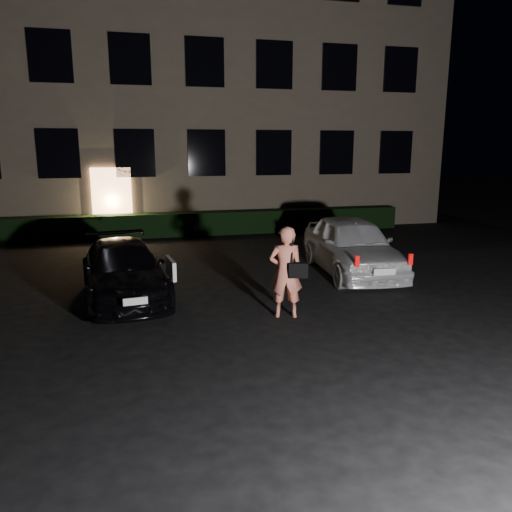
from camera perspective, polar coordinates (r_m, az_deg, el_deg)
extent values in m
plane|color=black|center=(9.01, 5.11, -8.81)|extent=(80.00, 80.00, 0.00)
cube|color=#685B4A|center=(23.25, -7.38, 19.14)|extent=(20.00, 8.00, 12.00)
cube|color=#E2A164|center=(18.98, -16.11, 5.90)|extent=(1.40, 0.10, 2.50)
cube|color=black|center=(19.02, -21.64, 10.83)|extent=(1.40, 0.10, 1.70)
cube|color=black|center=(18.86, -13.65, 11.34)|extent=(1.40, 0.10, 1.70)
cube|color=black|center=(19.07, -5.66, 11.63)|extent=(1.40, 0.10, 1.70)
cube|color=black|center=(19.62, 2.03, 11.70)|extent=(1.40, 0.10, 1.70)
cube|color=black|center=(20.48, 9.19, 11.59)|extent=(1.40, 0.10, 1.70)
cube|color=black|center=(21.63, 15.67, 11.33)|extent=(1.40, 0.10, 1.70)
cube|color=black|center=(19.24, -22.45, 20.37)|extent=(1.40, 0.10, 1.70)
cube|color=black|center=(19.09, -14.18, 20.97)|extent=(1.40, 0.10, 1.70)
cube|color=black|center=(19.29, -5.88, 21.17)|extent=(1.40, 0.10, 1.70)
cube|color=black|center=(19.83, 2.11, 20.99)|extent=(1.40, 0.10, 1.70)
cube|color=black|center=(20.69, 9.52, 20.48)|extent=(1.40, 0.10, 1.70)
cube|color=black|center=(21.83, 16.19, 19.75)|extent=(1.40, 0.10, 1.70)
cube|color=black|center=(18.84, -5.30, 3.76)|extent=(15.00, 0.70, 0.85)
imported|color=black|center=(11.32, -14.91, -1.55)|extent=(2.11, 4.29, 1.20)
cube|color=white|center=(10.66, -9.72, -1.37)|extent=(0.17, 0.86, 0.40)
cube|color=silver|center=(9.28, -13.62, -5.05)|extent=(0.44, 0.08, 0.13)
imported|color=silver|center=(13.19, 10.90, 1.23)|extent=(2.13, 4.49, 1.48)
cube|color=red|center=(11.05, 11.49, -0.60)|extent=(0.09, 0.06, 0.25)
cube|color=red|center=(11.54, 17.26, -0.37)|extent=(0.09, 0.06, 0.25)
cube|color=silver|center=(11.29, 14.48, -1.77)|extent=(0.50, 0.09, 0.15)
imported|color=#DE775F|center=(9.59, 3.40, -1.84)|extent=(0.73, 0.55, 1.79)
cube|color=black|center=(9.48, 4.82, -1.62)|extent=(0.39, 0.23, 0.28)
cube|color=black|center=(9.42, 4.10, 0.82)|extent=(0.05, 0.07, 0.56)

